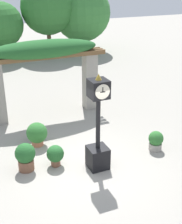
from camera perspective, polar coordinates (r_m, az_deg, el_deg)
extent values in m
plane|color=gray|center=(9.52, -0.91, -9.83)|extent=(60.00, 60.00, 0.00)
cube|color=black|center=(9.30, 1.24, -8.28)|extent=(0.57, 0.57, 0.67)
cylinder|color=black|center=(8.76, 1.30, -2.21)|extent=(0.13, 0.13, 1.52)
cylinder|color=gold|center=(8.45, 1.35, 2.54)|extent=(0.20, 0.20, 0.04)
cube|color=black|center=(8.35, 1.37, 4.28)|extent=(0.50, 0.50, 0.50)
cylinder|color=beige|center=(8.13, 2.14, 3.71)|extent=(0.41, 0.02, 0.41)
cylinder|color=beige|center=(8.58, 0.63, 4.82)|extent=(0.41, 0.02, 0.41)
cube|color=black|center=(8.12, 2.18, 3.68)|extent=(0.14, 0.01, 0.02)
cube|color=black|center=(8.10, 2.19, 4.09)|extent=(0.02, 0.01, 0.13)
cone|color=gold|center=(8.24, 1.39, 6.48)|extent=(0.18, 0.18, 0.17)
cube|color=gray|center=(13.10, -0.22, 5.64)|extent=(0.50, 0.50, 2.35)
cube|color=brown|center=(11.92, -8.23, 9.85)|extent=(4.88, 0.11, 0.17)
cube|color=brown|center=(12.16, -8.56, 10.10)|extent=(4.88, 0.11, 0.17)
cube|color=brown|center=(12.39, -8.88, 10.35)|extent=(4.88, 0.11, 0.17)
ellipsoid|color=#235B28|center=(12.10, -8.63, 11.30)|extent=(4.27, 1.10, 0.70)
cylinder|color=brown|center=(9.55, -6.47, -9.11)|extent=(0.28, 0.28, 0.21)
sphere|color=#235B28|center=(9.39, -6.55, -7.58)|extent=(0.52, 0.52, 0.52)
cylinder|color=gray|center=(10.49, 11.66, -6.17)|extent=(0.42, 0.42, 0.23)
sphere|color=#2D6B2D|center=(10.34, 11.79, -4.75)|extent=(0.48, 0.48, 0.48)
cylinder|color=#B26B4C|center=(10.69, -9.73, -5.49)|extent=(0.38, 0.38, 0.20)
sphere|color=#2D6B2D|center=(10.52, -9.87, -3.77)|extent=(0.70, 0.70, 0.70)
cylinder|color=brown|center=(9.47, -11.75, -9.40)|extent=(0.46, 0.46, 0.33)
sphere|color=#235B28|center=(9.26, -11.96, -7.38)|extent=(0.60, 0.60, 0.60)
cylinder|color=brown|center=(21.78, -15.69, 10.76)|extent=(0.28, 0.28, 1.28)
sphere|color=#2D6B2D|center=(21.49, -16.19, 15.05)|extent=(2.90, 2.90, 2.90)
cylinder|color=brown|center=(22.40, -7.64, 12.69)|extent=(0.28, 0.28, 1.98)
sphere|color=#2D6B2D|center=(22.08, -7.97, 18.40)|extent=(3.58, 3.58, 3.58)
cylinder|color=brown|center=(23.47, -1.63, 12.62)|extent=(0.28, 0.28, 1.35)
sphere|color=#387A38|center=(23.15, -1.69, 17.70)|extent=(4.05, 4.05, 4.05)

